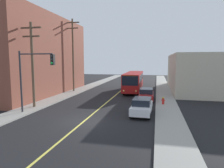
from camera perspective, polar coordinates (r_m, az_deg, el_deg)
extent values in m
plane|color=black|center=(17.83, -7.96, -10.44)|extent=(120.00, 120.00, 0.00)
cube|color=gray|center=(29.60, -14.37, -3.61)|extent=(2.50, 90.00, 0.15)
cube|color=gray|center=(26.48, 14.98, -4.82)|extent=(2.50, 90.00, 0.15)
cube|color=#D8CC4C|center=(31.96, 1.49, -2.79)|extent=(0.16, 60.00, 0.01)
cube|color=brown|center=(34.43, -22.22, 7.39)|extent=(10.00, 21.32, 11.97)
cube|color=black|center=(32.07, -14.58, -0.09)|extent=(0.06, 14.92, 1.30)
cube|color=black|center=(31.87, -14.75, 5.63)|extent=(0.06, 14.92, 1.30)
cube|color=black|center=(32.00, -14.92, 11.37)|extent=(0.06, 14.92, 1.30)
cube|color=beige|center=(38.73, 25.18, 2.93)|extent=(12.00, 19.60, 6.33)
cube|color=black|center=(37.99, 16.26, 0.86)|extent=(0.06, 13.72, 1.30)
cube|color=maroon|center=(34.96, 6.18, 0.98)|extent=(2.77, 12.04, 2.75)
cube|color=black|center=(28.99, 5.09, 0.90)|extent=(2.35, 0.12, 1.40)
cube|color=black|center=(40.85, 6.98, 2.65)|extent=(2.30, 0.12, 1.10)
cube|color=black|center=(35.06, 4.15, 1.88)|extent=(0.24, 10.20, 1.10)
cube|color=black|center=(34.82, 8.25, 1.80)|extent=(0.24, 10.20, 1.10)
cube|color=orange|center=(28.95, 5.11, 2.08)|extent=(1.79, 0.09, 0.30)
sphere|color=#F9D872|center=(29.24, 3.32, -1.90)|extent=(0.24, 0.24, 0.24)
sphere|color=#F9D872|center=(29.05, 6.80, -1.99)|extent=(0.24, 0.24, 0.24)
cylinder|color=black|center=(31.12, 3.37, -2.13)|extent=(0.32, 1.01, 1.00)
cylinder|color=black|center=(30.88, 7.50, -2.25)|extent=(0.32, 1.01, 1.00)
cylinder|color=black|center=(38.68, 4.99, -0.44)|extent=(0.32, 1.01, 1.00)
cylinder|color=black|center=(38.50, 8.31, -0.52)|extent=(0.32, 1.01, 1.00)
cube|color=silver|center=(19.82, 8.45, -6.71)|extent=(1.95, 4.46, 0.70)
cube|color=black|center=(19.68, 8.48, -4.86)|extent=(1.70, 2.52, 0.60)
cylinder|color=black|center=(18.56, 5.45, -8.69)|extent=(0.24, 0.65, 0.64)
cylinder|color=black|center=(18.39, 10.44, -8.92)|extent=(0.24, 0.65, 0.64)
cylinder|color=black|center=(21.44, 6.72, -6.63)|extent=(0.24, 0.65, 0.64)
cylinder|color=black|center=(21.30, 11.02, -6.79)|extent=(0.24, 0.65, 0.64)
cube|color=maroon|center=(26.79, 9.67, -3.26)|extent=(1.91, 4.44, 0.70)
cube|color=black|center=(26.69, 9.70, -1.88)|extent=(1.68, 2.50, 0.60)
cylinder|color=black|center=(25.41, 7.76, -4.56)|extent=(0.24, 0.65, 0.64)
cylinder|color=black|center=(25.37, 11.38, -4.65)|extent=(0.24, 0.65, 0.64)
cylinder|color=black|center=(28.36, 8.12, -3.41)|extent=(0.24, 0.65, 0.64)
cylinder|color=black|center=(28.32, 11.36, -3.48)|extent=(0.24, 0.65, 0.64)
cylinder|color=brown|center=(23.56, -21.57, 4.97)|extent=(0.28, 0.28, 9.15)
cube|color=#4C3D2D|center=(23.82, -21.98, 14.57)|extent=(2.40, 0.16, 0.16)
cube|color=#4C3D2D|center=(23.70, -21.89, 12.42)|extent=(2.00, 0.16, 0.16)
cylinder|color=brown|center=(34.38, -10.97, 7.92)|extent=(0.28, 0.28, 11.87)
cube|color=#4C3D2D|center=(34.93, -11.17, 16.70)|extent=(2.40, 0.16, 0.16)
cube|color=#4C3D2D|center=(34.78, -11.13, 15.25)|extent=(2.00, 0.16, 0.16)
cylinder|color=#2D2D33|center=(21.66, -24.38, 0.56)|extent=(0.18, 0.18, 6.00)
cylinder|color=#2D2D33|center=(20.56, -20.80, 7.97)|extent=(3.50, 0.12, 0.12)
cube|color=black|center=(19.65, -16.43, 6.60)|extent=(0.32, 0.36, 1.00)
sphere|color=#2D2D2D|center=(19.49, -16.74, 7.54)|extent=(0.22, 0.22, 0.22)
sphere|color=#2D2D2D|center=(19.49, -16.70, 6.60)|extent=(0.22, 0.22, 0.22)
sphere|color=green|center=(19.49, -16.67, 5.66)|extent=(0.22, 0.22, 0.22)
cylinder|color=red|center=(24.40, 14.26, -4.74)|extent=(0.26, 0.26, 0.70)
sphere|color=gold|center=(24.33, 14.29, -3.88)|extent=(0.24, 0.24, 0.24)
cylinder|color=red|center=(24.38, 13.89, -4.50)|extent=(0.12, 0.10, 0.10)
cylinder|color=red|center=(24.39, 14.65, -4.52)|extent=(0.12, 0.10, 0.10)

